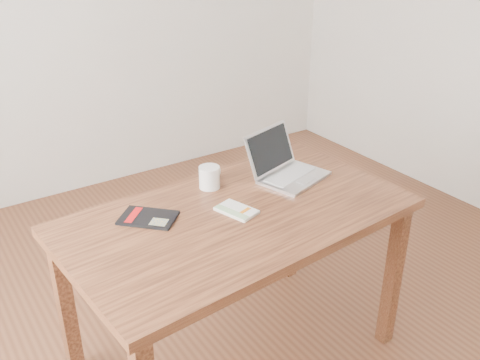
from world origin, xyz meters
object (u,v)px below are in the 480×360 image
laptop (285,167)px  coffee_mug (210,177)px  black_guidebook (148,218)px  desk (238,232)px  white_guidebook (236,210)px

laptop → coffee_mug: size_ratio=2.93×
black_guidebook → coffee_mug: 0.35m
desk → coffee_mug: (0.02, 0.24, 0.14)m
coffee_mug → black_guidebook: bearing=171.2°
laptop → black_guidebook: bearing=164.4°
coffee_mug → laptop: bearing=-40.7°
black_guidebook → laptop: laptop is taller
white_guidebook → desk: bearing=-64.7°
white_guidebook → laptop: 0.39m
black_guidebook → laptop: size_ratio=0.69×
desk → black_guidebook: bearing=150.8°
white_guidebook → coffee_mug: coffee_mug is taller
white_guidebook → black_guidebook: white_guidebook is taller
laptop → desk: bearing=-172.8°
desk → coffee_mug: coffee_mug is taller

